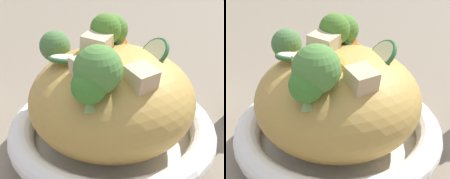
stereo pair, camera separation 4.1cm
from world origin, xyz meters
TOP-DOWN VIEW (x-y plane):
  - ground_plane at (0.00, 0.00)m, footprint 3.00×3.00m
  - serving_bowl at (0.00, 0.00)m, footprint 0.27×0.27m
  - noodle_heap at (-0.00, 0.00)m, footprint 0.21×0.21m
  - broccoli_florets at (-0.02, -0.02)m, footprint 0.17×0.18m
  - carrot_coins at (-0.00, 0.01)m, footprint 0.12×0.12m
  - zucchini_slices at (-0.01, 0.02)m, footprint 0.14×0.12m
  - chicken_chunks at (0.00, -0.02)m, footprint 0.11×0.08m

SIDE VIEW (x-z plane):
  - ground_plane at x=0.00m, z-range 0.00..0.00m
  - serving_bowl at x=0.00m, z-range 0.00..0.05m
  - noodle_heap at x=0.00m, z-range 0.01..0.14m
  - zucchini_slices at x=-0.01m, z-range 0.11..0.15m
  - carrot_coins at x=0.00m, z-range 0.12..0.15m
  - chicken_chunks at x=0.00m, z-range 0.12..0.16m
  - broccoli_florets at x=-0.02m, z-range 0.10..0.18m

